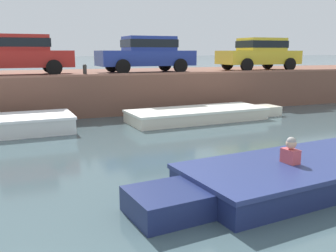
{
  "coord_description": "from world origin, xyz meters",
  "views": [
    {
      "loc": [
        -1.96,
        -1.17,
        2.47
      ],
      "look_at": [
        0.18,
        4.49,
        1.26
      ],
      "focal_mm": 40.0,
      "sensor_mm": 36.0,
      "label": 1
    }
  ],
  "objects": [
    {
      "name": "car_right_inner_yellow",
      "position": [
        8.79,
        14.62,
        2.41
      ],
      "size": [
        3.92,
        1.97,
        1.54
      ],
      "color": "yellow",
      "rests_on": "far_quay_wall"
    },
    {
      "name": "car_left_inner_red",
      "position": [
        -2.2,
        14.62,
        2.41
      ],
      "size": [
        4.26,
        2.0,
        1.54
      ],
      "color": "#B2231E",
      "rests_on": "far_quay_wall"
    },
    {
      "name": "far_wall_coping",
      "position": [
        0.0,
        12.95,
        1.6
      ],
      "size": [
        60.0,
        0.24,
        0.08
      ],
      "primitive_type": "cube",
      "color": "#925F4C",
      "rests_on": "far_quay_wall"
    },
    {
      "name": "mooring_bollard_mid",
      "position": [
        0.12,
        13.08,
        1.8
      ],
      "size": [
        0.15,
        0.15,
        0.45
      ],
      "color": "#2D2B28",
      "rests_on": "far_quay_wall"
    },
    {
      "name": "boat_moored_central_cream",
      "position": [
        4.0,
        10.96,
        0.22
      ],
      "size": [
        6.15,
        2.2,
        0.44
      ],
      "color": "silver",
      "rests_on": "ground"
    },
    {
      "name": "car_centre_blue",
      "position": [
        3.03,
        14.62,
        2.41
      ],
      "size": [
        4.19,
        2.04,
        1.54
      ],
      "color": "#233893",
      "rests_on": "far_quay_wall"
    },
    {
      "name": "motorboat_passing",
      "position": [
        3.01,
        4.23,
        0.24
      ],
      "size": [
        6.97,
        2.68,
        0.96
      ],
      "color": "navy",
      "rests_on": "ground"
    },
    {
      "name": "ground_plane",
      "position": [
        0.0,
        6.41,
        0.0
      ],
      "size": [
        400.0,
        400.0,
        0.0
      ],
      "primitive_type": "plane",
      "color": "#3D5156"
    },
    {
      "name": "far_quay_wall",
      "position": [
        0.0,
        15.83,
        0.78
      ],
      "size": [
        60.0,
        6.0,
        1.56
      ],
      "primitive_type": "cube",
      "color": "brown",
      "rests_on": "ground"
    }
  ]
}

